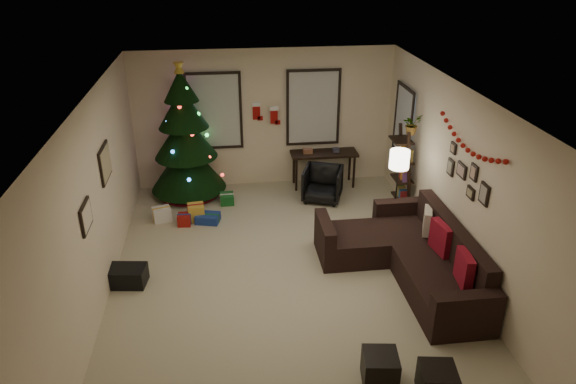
{
  "coord_description": "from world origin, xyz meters",
  "views": [
    {
      "loc": [
        -0.77,
        -6.3,
        4.48
      ],
      "look_at": [
        0.1,
        0.6,
        1.15
      ],
      "focal_mm": 32.9,
      "sensor_mm": 36.0,
      "label": 1
    }
  ],
  "objects_px": {
    "sofa": "(410,256)",
    "desk_chair": "(323,184)",
    "desk": "(324,156)",
    "christmas_tree": "(185,141)",
    "bookshelf": "(403,173)"
  },
  "relations": [
    {
      "from": "desk",
      "to": "bookshelf",
      "type": "bearing_deg",
      "value": -49.72
    },
    {
      "from": "sofa",
      "to": "bookshelf",
      "type": "distance_m",
      "value": 1.98
    },
    {
      "from": "christmas_tree",
      "to": "bookshelf",
      "type": "distance_m",
      "value": 4.04
    },
    {
      "from": "christmas_tree",
      "to": "sofa",
      "type": "bearing_deg",
      "value": -43.22
    },
    {
      "from": "desk_chair",
      "to": "desk",
      "type": "bearing_deg",
      "value": 97.59
    },
    {
      "from": "sofa",
      "to": "desk",
      "type": "relative_size",
      "value": 2.1
    },
    {
      "from": "desk_chair",
      "to": "bookshelf",
      "type": "distance_m",
      "value": 1.55
    },
    {
      "from": "desk",
      "to": "desk_chair",
      "type": "bearing_deg",
      "value": -102.24
    },
    {
      "from": "sofa",
      "to": "desk_chair",
      "type": "xyz_separation_m",
      "value": [
        -0.83,
        2.57,
        0.04
      ]
    },
    {
      "from": "sofa",
      "to": "bookshelf",
      "type": "xyz_separation_m",
      "value": [
        0.46,
        1.86,
        0.51
      ]
    },
    {
      "from": "christmas_tree",
      "to": "desk_chair",
      "type": "bearing_deg",
      "value": -12.91
    },
    {
      "from": "desk",
      "to": "christmas_tree",
      "type": "bearing_deg",
      "value": -178.44
    },
    {
      "from": "sofa",
      "to": "christmas_tree",
      "type": "bearing_deg",
      "value": 136.78
    },
    {
      "from": "sofa",
      "to": "desk_chair",
      "type": "distance_m",
      "value": 2.71
    },
    {
      "from": "sofa",
      "to": "desk",
      "type": "distance_m",
      "value": 3.31
    }
  ]
}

